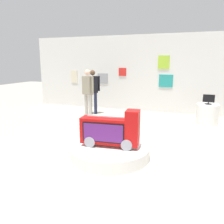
{
  "coord_description": "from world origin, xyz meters",
  "views": [
    {
      "loc": [
        1.3,
        -4.8,
        2.04
      ],
      "look_at": [
        -0.63,
        0.46,
        0.81
      ],
      "focal_mm": 37.07,
      "sensor_mm": 36.0,
      "label": 1
    }
  ],
  "objects_px": {
    "display_pedestal_center_rear": "(207,114)",
    "shopper_browsing_near_truck": "(93,89)",
    "novelty_firetruck_tv": "(111,131)",
    "shopper_browsing_rear": "(88,90)",
    "tv_on_center_rear": "(209,99)",
    "main_display_pedestal": "(110,152)"
  },
  "relations": [
    {
      "from": "display_pedestal_center_rear",
      "to": "shopper_browsing_near_truck",
      "type": "xyz_separation_m",
      "value": [
        -4.18,
        0.04,
        0.67
      ]
    },
    {
      "from": "novelty_firetruck_tv",
      "to": "display_pedestal_center_rear",
      "type": "distance_m",
      "value": 4.23
    },
    {
      "from": "display_pedestal_center_rear",
      "to": "shopper_browsing_rear",
      "type": "relative_size",
      "value": 0.4
    },
    {
      "from": "tv_on_center_rear",
      "to": "shopper_browsing_near_truck",
      "type": "relative_size",
      "value": 0.21
    },
    {
      "from": "main_display_pedestal",
      "to": "display_pedestal_center_rear",
      "type": "bearing_deg",
      "value": 60.77
    },
    {
      "from": "novelty_firetruck_tv",
      "to": "main_display_pedestal",
      "type": "bearing_deg",
      "value": 170.46
    },
    {
      "from": "main_display_pedestal",
      "to": "display_pedestal_center_rear",
      "type": "relative_size",
      "value": 2.41
    },
    {
      "from": "display_pedestal_center_rear",
      "to": "shopper_browsing_rear",
      "type": "height_order",
      "value": "shopper_browsing_rear"
    },
    {
      "from": "shopper_browsing_rear",
      "to": "novelty_firetruck_tv",
      "type": "bearing_deg",
      "value": -56.34
    },
    {
      "from": "display_pedestal_center_rear",
      "to": "shopper_browsing_near_truck",
      "type": "bearing_deg",
      "value": 179.4
    },
    {
      "from": "main_display_pedestal",
      "to": "display_pedestal_center_rear",
      "type": "height_order",
      "value": "display_pedestal_center_rear"
    },
    {
      "from": "tv_on_center_rear",
      "to": "novelty_firetruck_tv",
      "type": "bearing_deg",
      "value": -118.93
    },
    {
      "from": "novelty_firetruck_tv",
      "to": "shopper_browsing_near_truck",
      "type": "height_order",
      "value": "shopper_browsing_near_truck"
    },
    {
      "from": "tv_on_center_rear",
      "to": "shopper_browsing_rear",
      "type": "height_order",
      "value": "shopper_browsing_rear"
    },
    {
      "from": "display_pedestal_center_rear",
      "to": "shopper_browsing_rear",
      "type": "distance_m",
      "value": 4.13
    },
    {
      "from": "main_display_pedestal",
      "to": "tv_on_center_rear",
      "type": "distance_m",
      "value": 4.29
    },
    {
      "from": "tv_on_center_rear",
      "to": "display_pedestal_center_rear",
      "type": "bearing_deg",
      "value": 92.19
    },
    {
      "from": "novelty_firetruck_tv",
      "to": "shopper_browsing_rear",
      "type": "xyz_separation_m",
      "value": [
        -1.96,
        2.95,
        0.45
      ]
    },
    {
      "from": "shopper_browsing_near_truck",
      "to": "shopper_browsing_rear",
      "type": "relative_size",
      "value": 0.97
    },
    {
      "from": "shopper_browsing_near_truck",
      "to": "tv_on_center_rear",
      "type": "bearing_deg",
      "value": -0.65
    },
    {
      "from": "main_display_pedestal",
      "to": "novelty_firetruck_tv",
      "type": "height_order",
      "value": "novelty_firetruck_tv"
    },
    {
      "from": "novelty_firetruck_tv",
      "to": "shopper_browsing_near_truck",
      "type": "bearing_deg",
      "value": 119.71
    }
  ]
}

